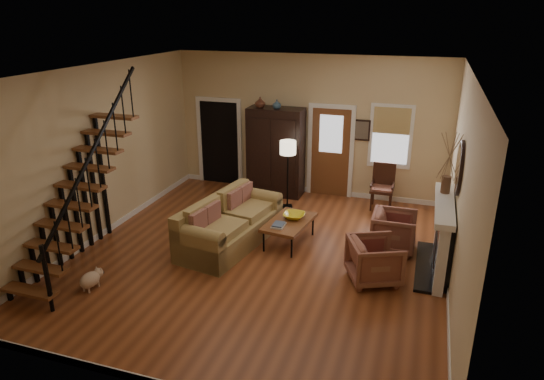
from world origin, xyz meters
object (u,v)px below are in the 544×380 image
(armchair_right, at_px, (394,231))
(side_chair, at_px, (382,187))
(coffee_table, at_px, (289,232))
(armoire, at_px, (276,152))
(sofa, at_px, (231,223))
(floor_lamp, at_px, (288,175))
(armchair_left, at_px, (374,260))

(armchair_right, xyz_separation_m, side_chair, (-0.43, 1.93, 0.14))
(coffee_table, relative_size, side_chair, 1.18)
(armoire, distance_m, side_chair, 2.61)
(armoire, relative_size, sofa, 0.89)
(floor_lamp, bearing_deg, side_chair, 15.91)
(sofa, height_order, armchair_right, sofa)
(sofa, distance_m, coffee_table, 1.13)
(armchair_right, bearing_deg, sofa, 103.68)
(sofa, relative_size, floor_lamp, 1.52)
(armchair_left, height_order, armchair_right, armchair_left)
(coffee_table, distance_m, armchair_left, 1.93)
(armoire, xyz_separation_m, armchair_right, (2.98, -2.13, -0.68))
(sofa, distance_m, side_chair, 3.68)
(armchair_left, xyz_separation_m, armchair_right, (0.21, 1.24, -0.00))
(armchair_right, relative_size, floor_lamp, 0.52)
(sofa, height_order, coffee_table, sofa)
(sofa, xyz_separation_m, side_chair, (2.54, 2.66, 0.07))
(armchair_right, distance_m, side_chair, 1.98)
(sofa, height_order, side_chair, side_chair)
(armchair_left, relative_size, armchair_right, 1.00)
(sofa, relative_size, side_chair, 2.32)
(armchair_right, bearing_deg, armchair_left, 170.42)
(coffee_table, xyz_separation_m, armchair_left, (1.71, -0.89, 0.14))
(armoire, xyz_separation_m, sofa, (0.01, -2.86, -0.61))
(sofa, relative_size, armchair_right, 2.94)
(armchair_left, bearing_deg, floor_lamp, 16.61)
(floor_lamp, bearing_deg, armoire, 123.86)
(coffee_table, height_order, side_chair, side_chair)
(floor_lamp, bearing_deg, armchair_right, -28.87)
(armoire, bearing_deg, floor_lamp, -56.14)
(armoire, distance_m, armchair_right, 3.73)
(armchair_right, relative_size, side_chair, 0.79)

